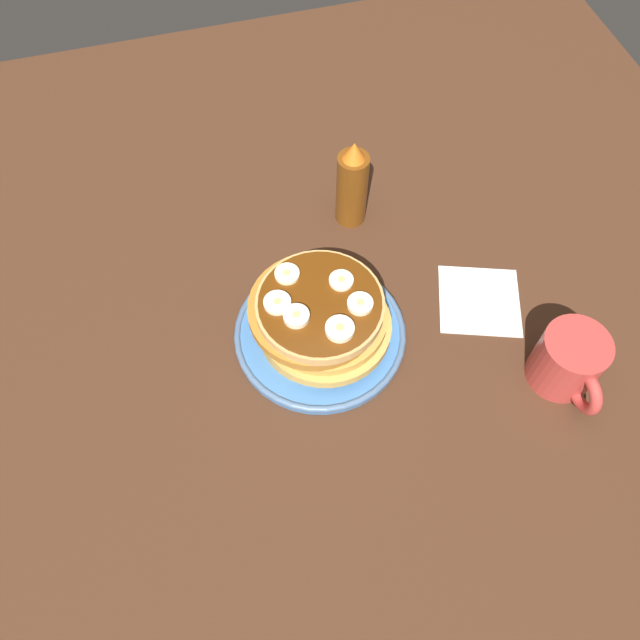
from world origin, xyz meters
TOP-DOWN VIEW (x-y plane):
  - ground_plane at (0.00, 0.00)cm, footprint 140.00×140.00cm
  - plate at (0.00, 0.00)cm, footprint 22.75×22.75cm
  - pancake_stack at (0.00, 0.19)cm, footprint 17.94×18.03cm
  - banana_slice_0 at (1.81, 4.54)cm, footprint 3.18×3.18cm
  - banana_slice_1 at (4.54, 1.15)cm, footprint 3.52×3.52cm
  - banana_slice_2 at (-4.90, -2.89)cm, footprint 3.15×3.15cm
  - banana_slice_3 at (1.45, -3.35)cm, footprint 3.20×3.20cm
  - banana_slice_4 at (-1.07, -5.07)cm, footprint 3.39×3.39cm
  - banana_slice_5 at (-2.14, 3.33)cm, footprint 3.08×3.08cm
  - coffee_mug at (14.04, 27.91)cm, footprint 11.50×8.22cm
  - napkin at (0.57, 22.72)cm, footprint 14.07×14.07cm
  - syrup_bottle at (-18.65, 9.93)cm, footprint 4.47×4.47cm

SIDE VIEW (x-z plane):
  - ground_plane at x=0.00cm, z-range -3.00..0.00cm
  - napkin at x=0.57cm, z-range 0.00..0.30cm
  - plate at x=0.00cm, z-range 0.06..1.61cm
  - coffee_mug at x=14.04cm, z-range 0.13..8.45cm
  - pancake_stack at x=0.00cm, z-range 1.27..8.62cm
  - syrup_bottle at x=-18.65cm, z-range -0.62..14.03cm
  - banana_slice_5 at x=-2.14cm, z-range 8.45..9.17cm
  - banana_slice_2 at x=-4.90cm, z-range 8.45..9.18cm
  - banana_slice_4 at x=-1.07cm, z-range 8.45..9.27cm
  - banana_slice_0 at x=1.81cm, z-range 8.45..9.37cm
  - banana_slice_3 at x=1.45cm, z-range 8.45..9.48cm
  - banana_slice_1 at x=4.54cm, z-range 8.45..9.49cm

